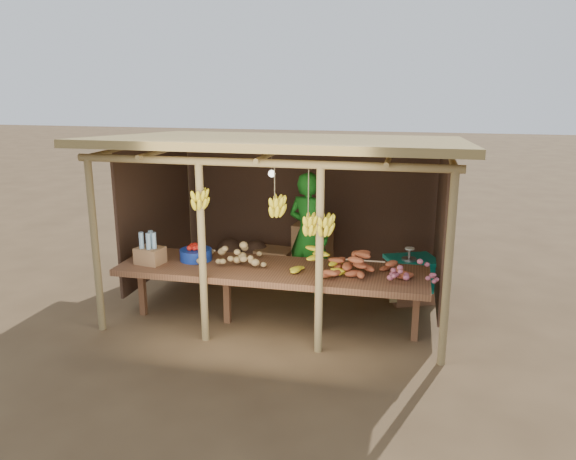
# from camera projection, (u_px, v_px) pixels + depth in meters

# --- Properties ---
(ground) EXTENTS (60.00, 60.00, 0.00)m
(ground) POSITION_uv_depth(u_px,v_px,m) (288.00, 300.00, 8.16)
(ground) COLOR brown
(ground) RESTS_ON ground
(stall_structure) EXTENTS (4.70, 3.50, 2.43)m
(stall_structure) POSITION_uv_depth(u_px,v_px,m) (288.00, 169.00, 7.68)
(stall_structure) COLOR olive
(stall_structure) RESTS_ON ground
(counter) EXTENTS (3.90, 1.05, 0.80)m
(counter) POSITION_uv_depth(u_px,v_px,m) (271.00, 272.00, 7.07)
(counter) COLOR brown
(counter) RESTS_ON ground
(potato_heap) EXTENTS (0.92, 0.58, 0.36)m
(potato_heap) POSITION_uv_depth(u_px,v_px,m) (235.00, 249.00, 7.22)
(potato_heap) COLOR #A58755
(potato_heap) RESTS_ON counter
(sweet_potato_heap) EXTENTS (1.15, 0.82, 0.36)m
(sweet_potato_heap) POSITION_uv_depth(u_px,v_px,m) (363.00, 261.00, 6.74)
(sweet_potato_heap) COLOR #A64C2A
(sweet_potato_heap) RESTS_ON counter
(onion_heap) EXTENTS (0.75, 0.53, 0.35)m
(onion_heap) POSITION_uv_depth(u_px,v_px,m) (414.00, 270.00, 6.45)
(onion_heap) COLOR #AE5469
(onion_heap) RESTS_ON counter
(banana_pile) EXTENTS (0.68, 0.49, 0.35)m
(banana_pile) POSITION_uv_depth(u_px,v_px,m) (318.00, 256.00, 6.94)
(banana_pile) COLOR yellow
(banana_pile) RESTS_ON counter
(tomato_basin) EXTENTS (0.42, 0.42, 0.22)m
(tomato_basin) POSITION_uv_depth(u_px,v_px,m) (196.00, 253.00, 7.36)
(tomato_basin) COLOR navy
(tomato_basin) RESTS_ON counter
(bottle_box) EXTENTS (0.38, 0.32, 0.42)m
(bottle_box) POSITION_uv_depth(u_px,v_px,m) (150.00, 251.00, 7.20)
(bottle_box) COLOR #986A44
(bottle_box) RESTS_ON counter
(vendor) EXTENTS (0.78, 0.66, 1.83)m
(vendor) POSITION_uv_depth(u_px,v_px,m) (309.00, 234.00, 8.22)
(vendor) COLOR #186C1A
(vendor) RESTS_ON ground
(tarp_crate) EXTENTS (0.87, 0.82, 0.82)m
(tarp_crate) POSITION_uv_depth(u_px,v_px,m) (411.00, 278.00, 8.08)
(tarp_crate) COLOR brown
(tarp_crate) RESTS_ON ground
(carton_stack) EXTENTS (1.24, 0.53, 0.90)m
(carton_stack) POSITION_uv_depth(u_px,v_px,m) (300.00, 255.00, 8.93)
(carton_stack) COLOR #986A44
(carton_stack) RESTS_ON ground
(burlap_sacks) EXTENTS (0.96, 0.50, 0.68)m
(burlap_sacks) POSITION_uv_depth(u_px,v_px,m) (243.00, 256.00, 9.24)
(burlap_sacks) COLOR #442C1F
(burlap_sacks) RESTS_ON ground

